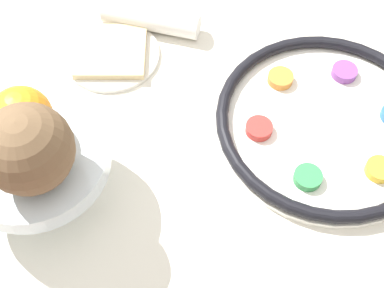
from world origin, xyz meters
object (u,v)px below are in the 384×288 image
object	(u,v)px
fruit_stand	(35,162)
orange_fruit	(22,117)
seder_plate	(327,122)
napkin_roll	(151,19)
coconut	(28,149)
bread_plate	(112,53)

from	to	relation	value
fruit_stand	orange_fruit	size ratio (longest dim) A/B	2.55
seder_plate	napkin_roll	size ratio (longest dim) A/B	1.96
seder_plate	orange_fruit	bearing A→B (deg)	3.96
fruit_stand	coconut	bearing A→B (deg)	111.63
napkin_roll	bread_plate	bearing A→B (deg)	38.99
bread_plate	fruit_stand	bearing A→B (deg)	67.43
napkin_roll	coconut	bearing A→B (deg)	64.10
orange_fruit	napkin_roll	size ratio (longest dim) A/B	0.45
fruit_stand	bread_plate	world-z (taller)	fruit_stand
fruit_stand	coconut	size ratio (longest dim) A/B	1.81
bread_plate	napkin_roll	world-z (taller)	napkin_roll
orange_fruit	bread_plate	distance (m)	0.29
bread_plate	napkin_roll	xyz separation A→B (m)	(-0.07, -0.06, 0.01)
fruit_stand	napkin_roll	bearing A→B (deg)	-119.84
fruit_stand	coconut	xyz separation A→B (m)	(-0.01, 0.03, 0.08)
seder_plate	bread_plate	size ratio (longest dim) A/B	2.12
orange_fruit	bread_plate	size ratio (longest dim) A/B	0.49
seder_plate	fruit_stand	world-z (taller)	fruit_stand
coconut	orange_fruit	bearing A→B (deg)	-76.94
fruit_stand	napkin_roll	xyz separation A→B (m)	(-0.18, -0.31, -0.06)
fruit_stand	napkin_roll	distance (m)	0.37
bread_plate	coconut	bearing A→B (deg)	71.93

